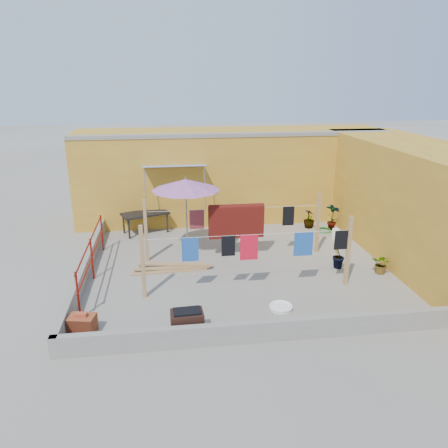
{
  "coord_description": "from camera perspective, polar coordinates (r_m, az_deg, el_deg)",
  "views": [
    {
      "loc": [
        -1.89,
        -10.88,
        4.96
      ],
      "look_at": [
        -0.36,
        0.3,
        1.17
      ],
      "focal_mm": 35.0,
      "sensor_mm": 36.0,
      "label": 1
    }
  ],
  "objects": [
    {
      "name": "ground",
      "position": [
        12.1,
        1.9,
        -5.63
      ],
      "size": [
        80.0,
        80.0,
        0.0
      ],
      "primitive_type": "plane",
      "color": "#9E998E",
      "rests_on": "ground"
    },
    {
      "name": "wall_back",
      "position": [
        16.11,
        0.92,
        6.55
      ],
      "size": [
        11.0,
        3.27,
        3.21
      ],
      "color": "gold",
      "rests_on": "ground"
    },
    {
      "name": "wall_right",
      "position": [
        13.41,
        24.47,
        2.36
      ],
      "size": [
        2.4,
        9.0,
        3.2
      ],
      "primitive_type": "cube",
      "color": "gold",
      "rests_on": "ground"
    },
    {
      "name": "parapet_front",
      "position": [
        8.91,
        5.87,
        -13.7
      ],
      "size": [
        8.3,
        0.16,
        0.44
      ],
      "primitive_type": "cube",
      "color": "gray",
      "rests_on": "ground"
    },
    {
      "name": "parapet_left",
      "position": [
        12.07,
        -17.65,
        -5.5
      ],
      "size": [
        0.16,
        7.3,
        0.44
      ],
      "primitive_type": "cube",
      "color": "gray",
      "rests_on": "ground"
    },
    {
      "name": "red_railing",
      "position": [
        11.66,
        -16.93,
        -3.61
      ],
      "size": [
        0.05,
        4.2,
        1.1
      ],
      "color": "maroon",
      "rests_on": "ground"
    },
    {
      "name": "clothesline_rig",
      "position": [
        12.21,
        1.86,
        -0.19
      ],
      "size": [
        5.09,
        2.35,
        1.8
      ],
      "color": "tan",
      "rests_on": "ground"
    },
    {
      "name": "patio_umbrella",
      "position": [
        12.3,
        -5.02,
        5.07
      ],
      "size": [
        2.57,
        2.57,
        2.34
      ],
      "color": "gray",
      "rests_on": "ground"
    },
    {
      "name": "outdoor_table",
      "position": [
        14.75,
        -10.28,
        1.21
      ],
      "size": [
        1.67,
        1.24,
        0.7
      ],
      "color": "black",
      "rests_on": "ground"
    },
    {
      "name": "brick_stack",
      "position": [
        9.55,
        -18.02,
        -12.36
      ],
      "size": [
        0.59,
        0.48,
        0.46
      ],
      "color": "#A34225",
      "rests_on": "ground"
    },
    {
      "name": "lumber_pile",
      "position": [
        11.97,
        -6.78,
        -5.72
      ],
      "size": [
        2.2,
        0.61,
        0.13
      ],
      "color": "tan",
      "rests_on": "ground"
    },
    {
      "name": "brazier",
      "position": [
        9.0,
        -4.82,
        -12.82
      ],
      "size": [
        0.67,
        0.46,
        0.58
      ],
      "color": "black",
      "rests_on": "ground"
    },
    {
      "name": "white_basin",
      "position": [
        10.11,
        7.45,
        -10.68
      ],
      "size": [
        0.54,
        0.54,
        0.09
      ],
      "color": "white",
      "rests_on": "ground"
    },
    {
      "name": "water_jug_a",
      "position": [
        13.64,
        10.87,
        -2.39
      ],
      "size": [
        0.23,
        0.23,
        0.36
      ],
      "color": "white",
      "rests_on": "ground"
    },
    {
      "name": "water_jug_b",
      "position": [
        14.61,
        14.38,
        -1.22
      ],
      "size": [
        0.23,
        0.23,
        0.36
      ],
      "color": "white",
      "rests_on": "ground"
    },
    {
      "name": "green_hose",
      "position": [
        15.25,
        12.89,
        -0.77
      ],
      "size": [
        0.52,
        0.52,
        0.08
      ],
      "color": "#1F791A",
      "rests_on": "ground"
    },
    {
      "name": "plant_back_a",
      "position": [
        14.85,
        1.22,
        0.65
      ],
      "size": [
        0.71,
        0.62,
        0.79
      ],
      "primitive_type": "imported",
      "rotation": [
        0.0,
        0.0,
        0.0
      ],
      "color": "#1D5418",
      "rests_on": "ground"
    },
    {
      "name": "plant_back_b",
      "position": [
        15.38,
        11.05,
        0.7
      ],
      "size": [
        0.49,
        0.49,
        0.66
      ],
      "primitive_type": "imported",
      "rotation": [
        0.0,
        0.0,
        2.01
      ],
      "color": "#1D5418",
      "rests_on": "ground"
    },
    {
      "name": "plant_right_a",
      "position": [
        15.32,
        14.0,
        0.95
      ],
      "size": [
        0.59,
        0.59,
        0.94
      ],
      "primitive_type": "imported",
      "rotation": [
        0.0,
        0.0,
        2.35
      ],
      "color": "#1D5418",
      "rests_on": "ground"
    },
    {
      "name": "plant_right_b",
      "position": [
        12.28,
        14.64,
        -4.07
      ],
      "size": [
        0.51,
        0.5,
        0.72
      ],
      "primitive_type": "imported",
      "rotation": [
        0.0,
        0.0,
        3.88
      ],
      "color": "#1D5418",
      "rests_on": "ground"
    },
    {
      "name": "plant_right_c",
      "position": [
        12.35,
        19.91,
        -4.94
      ],
      "size": [
        0.64,
        0.64,
        0.54
      ],
      "primitive_type": "imported",
      "rotation": [
        0.0,
        0.0,
        5.5
      ],
      "color": "#1D5418",
      "rests_on": "ground"
    }
  ]
}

